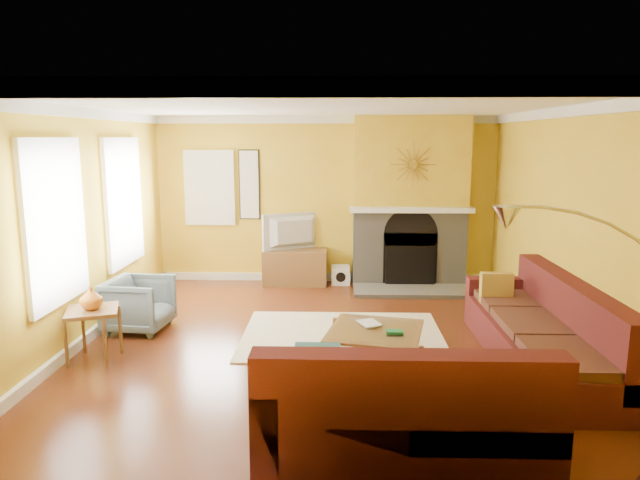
{
  "coord_description": "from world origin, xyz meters",
  "views": [
    {
      "loc": [
        0.19,
        -6.29,
        2.36
      ],
      "look_at": [
        -0.02,
        0.4,
        1.15
      ],
      "focal_mm": 32.0,
      "sensor_mm": 36.0,
      "label": 1
    }
  ],
  "objects_px": {
    "coffee_table": "(375,346)",
    "armchair": "(139,304)",
    "media_console": "(295,267)",
    "side_table": "(94,335)",
    "arc_lamp": "(595,358)",
    "sectional_sofa": "(436,334)"
  },
  "relations": [
    {
      "from": "coffee_table",
      "to": "armchair",
      "type": "bearing_deg",
      "value": 161.5
    },
    {
      "from": "media_console",
      "to": "side_table",
      "type": "distance_m",
      "value": 3.81
    },
    {
      "from": "side_table",
      "to": "arc_lamp",
      "type": "xyz_separation_m",
      "value": [
        4.26,
        -2.22,
        0.69
      ]
    },
    {
      "from": "media_console",
      "to": "side_table",
      "type": "bearing_deg",
      "value": -120.15
    },
    {
      "from": "sectional_sofa",
      "to": "coffee_table",
      "type": "distance_m",
      "value": 0.73
    },
    {
      "from": "sectional_sofa",
      "to": "armchair",
      "type": "bearing_deg",
      "value": 158.93
    },
    {
      "from": "sectional_sofa",
      "to": "arc_lamp",
      "type": "xyz_separation_m",
      "value": [
        0.68,
        -1.87,
        0.52
      ]
    },
    {
      "from": "armchair",
      "to": "side_table",
      "type": "relative_size",
      "value": 1.29
    },
    {
      "from": "armchair",
      "to": "arc_lamp",
      "type": "bearing_deg",
      "value": -121.31
    },
    {
      "from": "coffee_table",
      "to": "media_console",
      "type": "xyz_separation_m",
      "value": [
        -1.09,
        3.28,
        0.1
      ]
    },
    {
      "from": "sectional_sofa",
      "to": "side_table",
      "type": "distance_m",
      "value": 3.6
    },
    {
      "from": "coffee_table",
      "to": "side_table",
      "type": "height_order",
      "value": "side_table"
    },
    {
      "from": "sectional_sofa",
      "to": "arc_lamp",
      "type": "distance_m",
      "value": 2.05
    },
    {
      "from": "coffee_table",
      "to": "side_table",
      "type": "xyz_separation_m",
      "value": [
        -3.0,
        -0.02,
        0.1
      ]
    },
    {
      "from": "arc_lamp",
      "to": "media_console",
      "type": "bearing_deg",
      "value": 113.04
    },
    {
      "from": "side_table",
      "to": "armchair",
      "type": "bearing_deg",
      "value": 80.99
    },
    {
      "from": "arc_lamp",
      "to": "armchair",
      "type": "bearing_deg",
      "value": 142.17
    },
    {
      "from": "media_console",
      "to": "armchair",
      "type": "height_order",
      "value": "armchair"
    },
    {
      "from": "coffee_table",
      "to": "side_table",
      "type": "relative_size",
      "value": 1.67
    },
    {
      "from": "coffee_table",
      "to": "sectional_sofa",
      "type": "bearing_deg",
      "value": -32.45
    },
    {
      "from": "sectional_sofa",
      "to": "side_table",
      "type": "xyz_separation_m",
      "value": [
        -3.58,
        0.35,
        -0.17
      ]
    },
    {
      "from": "media_console",
      "to": "arc_lamp",
      "type": "relative_size",
      "value": 0.53
    }
  ]
}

